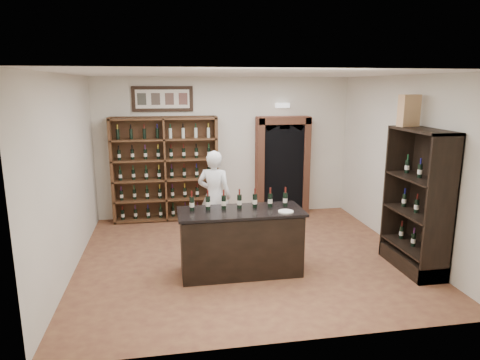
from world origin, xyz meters
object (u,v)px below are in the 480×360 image
wine_shelf (165,169)px  side_cabinet (417,222)px  shopkeeper (214,197)px  counter_bottle_0 (192,204)px  wine_crate (409,111)px  tasting_counter (241,242)px

wine_shelf → side_cabinet: size_ratio=1.00×
shopkeeper → side_cabinet: bearing=171.3°
wine_shelf → counter_bottle_0: wine_shelf is taller
counter_bottle_0 → wine_crate: wine_crate is taller
tasting_counter → counter_bottle_0: (-0.72, 0.12, 0.61)m
counter_bottle_0 → side_cabinet: size_ratio=0.14×
tasting_counter → counter_bottle_0: 0.95m
wine_shelf → tasting_counter: bearing=-69.4°
shopkeeper → wine_crate: bearing=177.0°
wine_shelf → side_cabinet: (3.82, -3.23, -0.35)m
wine_shelf → tasting_counter: (1.10, -2.93, -0.61)m
wine_shelf → side_cabinet: 5.02m
tasting_counter → side_cabinet: side_cabinet is taller
tasting_counter → wine_crate: 3.31m
side_cabinet → shopkeeper: size_ratio=1.29×
shopkeeper → tasting_counter: bearing=120.9°
wine_shelf → shopkeeper: bearing=-60.2°
wine_shelf → side_cabinet: same height
tasting_counter → shopkeeper: (-0.24, 1.42, 0.36)m
wine_shelf → shopkeeper: size_ratio=1.29×
wine_shelf → side_cabinet: bearing=-40.2°
side_cabinet → shopkeeper: 3.43m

